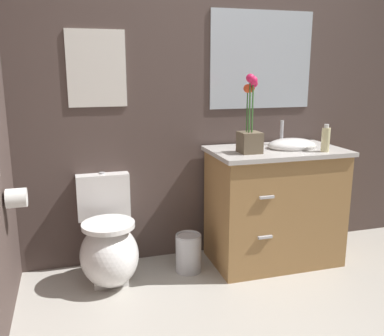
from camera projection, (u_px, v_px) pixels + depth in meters
The scene contains 9 objects.
wall_back at pixel (249, 88), 3.14m from camera, with size 4.64×0.05×2.50m, color #4C3D38.
toilet at pixel (108, 246), 2.79m from camera, with size 0.38×0.59×0.69m.
vanity_cabinet at pixel (274, 204), 3.05m from camera, with size 0.94×0.56×1.02m.
flower_vase at pixel (250, 128), 2.78m from camera, with size 0.14×0.14×0.52m.
soap_bottle at pixel (326, 139), 2.84m from camera, with size 0.06×0.06×0.19m.
trash_bin at pixel (188, 253), 2.94m from camera, with size 0.18×0.18×0.27m.
wall_poster at pixel (97, 69), 2.77m from camera, with size 0.39×0.01×0.50m, color silver.
wall_mirror at pixel (262, 60), 3.09m from camera, with size 0.80×0.01×0.70m, color #B2BCC6.
toilet_paper_roll at pixel (16, 198), 2.36m from camera, with size 0.11×0.11×0.11m, color white.
Camera 1 is at (-1.12, -1.42, 1.39)m, focal length 39.38 mm.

